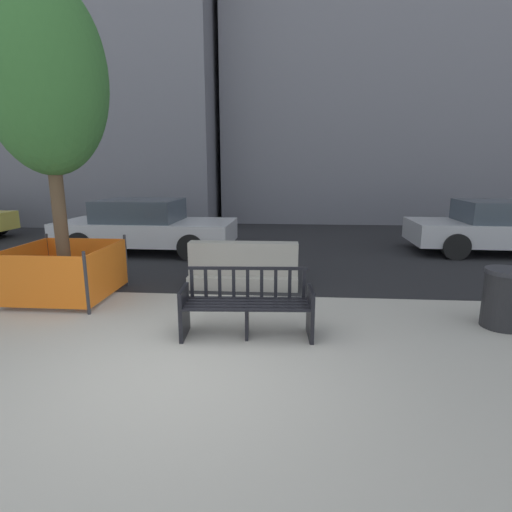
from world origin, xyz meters
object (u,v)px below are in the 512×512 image
at_px(street_tree, 45,79).
at_px(jersey_barrier_centre, 243,269).
at_px(car_sedan_mid, 503,227).
at_px(car_sedan_far, 146,226).
at_px(construction_fence, 65,270).
at_px(trash_bin, 505,298).
at_px(street_bench, 247,307).

bearing_deg(street_tree, jersey_barrier_centre, 16.68).
distance_m(jersey_barrier_centre, street_tree, 4.38).
xyz_separation_m(car_sedan_mid, car_sedan_far, (-9.17, -0.48, -0.01)).
bearing_deg(car_sedan_far, construction_fence, -90.49).
bearing_deg(car_sedan_mid, trash_bin, -116.17).
bearing_deg(street_bench, trash_bin, 9.23).
bearing_deg(street_bench, car_sedan_mid, 43.31).
height_order(street_bench, car_sedan_far, car_sedan_far).
distance_m(construction_fence, trash_bin, 6.75).
bearing_deg(car_sedan_far, trash_bin, -34.60).
distance_m(street_tree, trash_bin, 7.42).
bearing_deg(trash_bin, jersey_barrier_centre, 156.51).
height_order(street_bench, trash_bin, street_bench).
relative_size(street_bench, street_tree, 0.34).
height_order(construction_fence, trash_bin, construction_fence).
bearing_deg(construction_fence, jersey_barrier_centre, 16.68).
bearing_deg(trash_bin, construction_fence, 173.45).
height_order(jersey_barrier_centre, street_tree, street_tree).
bearing_deg(car_sedan_mid, street_tree, -154.90).
distance_m(jersey_barrier_centre, construction_fence, 3.05).
bearing_deg(jersey_barrier_centre, trash_bin, -23.49).
xyz_separation_m(construction_fence, trash_bin, (6.70, -0.77, -0.07)).
xyz_separation_m(street_bench, car_sedan_mid, (5.99, 5.65, 0.29)).
relative_size(jersey_barrier_centre, construction_fence, 1.30).
relative_size(street_tree, construction_fence, 3.23).
distance_m(car_sedan_mid, trash_bin, 5.67).
distance_m(car_sedan_far, trash_bin, 8.11).
bearing_deg(construction_fence, street_tree, 0.00).
xyz_separation_m(street_tree, trash_bin, (6.70, -0.77, -3.07)).
bearing_deg(jersey_barrier_centre, street_tree, -163.32).
xyz_separation_m(street_tree, car_sedan_far, (0.03, 3.83, -2.81)).
bearing_deg(construction_fence, street_bench, -22.64).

